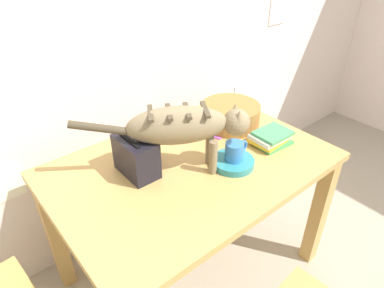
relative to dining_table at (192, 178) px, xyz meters
The scene contains 9 objects.
wall_rear 0.83m from the dining_table, 86.47° to the left, with size 5.28×0.11×2.50m.
dining_table is the anchor object (origin of this frame).
cat 0.32m from the dining_table, 161.54° to the right, with size 0.64×0.42×0.31m.
saucer_bowl 0.21m from the dining_table, 45.82° to the right, with size 0.19×0.19×0.03m, color teal.
coffee_mug 0.25m from the dining_table, 45.01° to the right, with size 0.12×0.08×0.09m.
magazine 0.39m from the dining_table, 31.43° to the left, with size 0.27×0.22×0.01m, color purple.
book_stack 0.43m from the dining_table, 17.50° to the right, with size 0.20×0.16×0.07m.
wicker_basket 0.44m from the dining_table, 20.30° to the left, with size 0.31×0.31×0.11m.
toaster 0.31m from the dining_table, 157.44° to the left, with size 0.12×0.20×0.18m.
Camera 1 is at (-0.84, 0.26, 1.66)m, focal length 32.01 mm.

